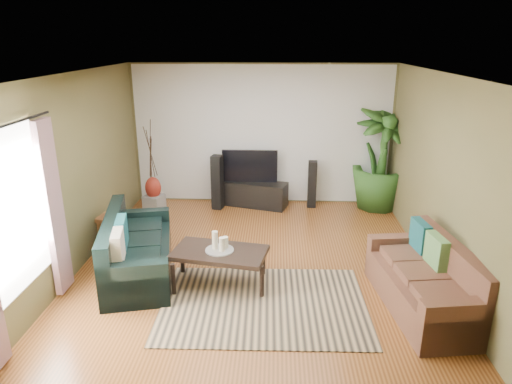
# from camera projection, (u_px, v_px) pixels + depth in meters

# --- Properties ---
(floor) EXTENTS (5.50, 5.50, 0.00)m
(floor) POSITION_uv_depth(u_px,v_px,m) (255.00, 265.00, 6.64)
(floor) COLOR #945426
(floor) RESTS_ON ground
(ceiling) EXTENTS (5.50, 5.50, 0.00)m
(ceiling) POSITION_uv_depth(u_px,v_px,m) (255.00, 74.00, 5.77)
(ceiling) COLOR white
(ceiling) RESTS_ON ground
(wall_back) EXTENTS (5.00, 0.00, 5.00)m
(wall_back) POSITION_uv_depth(u_px,v_px,m) (262.00, 135.00, 8.81)
(wall_back) COLOR brown
(wall_back) RESTS_ON ground
(wall_front) EXTENTS (5.00, 0.00, 5.00)m
(wall_front) POSITION_uv_depth(u_px,v_px,m) (239.00, 276.00, 3.60)
(wall_front) COLOR brown
(wall_front) RESTS_ON ground
(wall_left) EXTENTS (0.00, 5.50, 5.50)m
(wall_left) POSITION_uv_depth(u_px,v_px,m) (75.00, 173.00, 6.31)
(wall_left) COLOR brown
(wall_left) RESTS_ON ground
(wall_right) EXTENTS (0.00, 5.50, 5.50)m
(wall_right) POSITION_uv_depth(u_px,v_px,m) (442.00, 178.00, 6.10)
(wall_right) COLOR brown
(wall_right) RESTS_ON ground
(backwall_panel) EXTENTS (4.90, 0.00, 4.90)m
(backwall_panel) POSITION_uv_depth(u_px,v_px,m) (262.00, 135.00, 8.80)
(backwall_panel) COLOR white
(backwall_panel) RESTS_ON ground
(window_pane) EXTENTS (0.00, 1.80, 1.80)m
(window_pane) POSITION_uv_depth(u_px,v_px,m) (12.00, 212.00, 4.78)
(window_pane) COLOR white
(window_pane) RESTS_ON ground
(curtain_far) EXTENTS (0.08, 0.35, 2.20)m
(curtain_far) POSITION_uv_depth(u_px,v_px,m) (54.00, 209.00, 5.57)
(curtain_far) COLOR gray
(curtain_far) RESTS_ON ground
(curtain_rod) EXTENTS (0.03, 1.90, 0.03)m
(curtain_rod) POSITION_uv_depth(u_px,v_px,m) (2.00, 127.00, 4.49)
(curtain_rod) COLOR black
(curtain_rod) RESTS_ON ground
(sofa_left) EXTENTS (1.24, 2.09, 0.85)m
(sofa_left) POSITION_uv_depth(u_px,v_px,m) (138.00, 245.00, 6.28)
(sofa_left) COLOR black
(sofa_left) RESTS_ON floor
(sofa_right) EXTENTS (1.05, 1.89, 0.85)m
(sofa_right) POSITION_uv_depth(u_px,v_px,m) (424.00, 277.00, 5.44)
(sofa_right) COLOR brown
(sofa_right) RESTS_ON floor
(area_rug) EXTENTS (2.56, 1.84, 0.01)m
(area_rug) POSITION_uv_depth(u_px,v_px,m) (264.00, 304.00, 5.65)
(area_rug) COLOR tan
(area_rug) RESTS_ON floor
(coffee_table) EXTENTS (1.31, 0.87, 0.49)m
(coffee_table) POSITION_uv_depth(u_px,v_px,m) (220.00, 267.00, 6.04)
(coffee_table) COLOR black
(coffee_table) RESTS_ON floor
(candle_tray) EXTENTS (0.37, 0.37, 0.02)m
(candle_tray) POSITION_uv_depth(u_px,v_px,m) (220.00, 250.00, 5.95)
(candle_tray) COLOR gray
(candle_tray) RESTS_ON coffee_table
(candle_tall) EXTENTS (0.08, 0.08, 0.24)m
(candle_tall) POSITION_uv_depth(u_px,v_px,m) (215.00, 240.00, 5.94)
(candle_tall) COLOR beige
(candle_tall) RESTS_ON candle_tray
(candle_mid) EXTENTS (0.08, 0.08, 0.19)m
(candle_mid) POSITION_uv_depth(u_px,v_px,m) (222.00, 244.00, 5.88)
(candle_mid) COLOR white
(candle_mid) RESTS_ON candle_tray
(candle_short) EXTENTS (0.08, 0.08, 0.15)m
(candle_short) POSITION_uv_depth(u_px,v_px,m) (225.00, 242.00, 5.98)
(candle_short) COLOR #F4EDCE
(candle_short) RESTS_ON candle_tray
(tv_stand) EXTENTS (1.51, 0.82, 0.48)m
(tv_stand) POSITION_uv_depth(u_px,v_px,m) (250.00, 193.00, 8.93)
(tv_stand) COLOR black
(tv_stand) RESTS_ON floor
(television) EXTENTS (1.06, 0.06, 0.63)m
(television) POSITION_uv_depth(u_px,v_px,m) (250.00, 166.00, 8.76)
(television) COLOR black
(television) RESTS_ON tv_stand
(speaker_left) EXTENTS (0.23, 0.25, 1.05)m
(speaker_left) POSITION_uv_depth(u_px,v_px,m) (217.00, 182.00, 8.67)
(speaker_left) COLOR black
(speaker_left) RESTS_ON floor
(speaker_right) EXTENTS (0.17, 0.19, 0.91)m
(speaker_right) POSITION_uv_depth(u_px,v_px,m) (312.00, 184.00, 8.78)
(speaker_right) COLOR black
(speaker_right) RESTS_ON floor
(potted_plant) EXTENTS (1.39, 1.39, 1.94)m
(potted_plant) POSITION_uv_depth(u_px,v_px,m) (381.00, 159.00, 8.59)
(potted_plant) COLOR #254F1A
(potted_plant) RESTS_ON floor
(plant_pot) EXTENTS (0.36, 0.36, 0.28)m
(plant_pot) POSITION_uv_depth(u_px,v_px,m) (377.00, 200.00, 8.86)
(plant_pot) COLOR black
(plant_pot) RESTS_ON floor
(pedestal) EXTENTS (0.41, 0.41, 0.32)m
(pedestal) POSITION_uv_depth(u_px,v_px,m) (154.00, 203.00, 8.63)
(pedestal) COLOR gray
(pedestal) RESTS_ON floor
(vase) EXTENTS (0.30, 0.30, 0.41)m
(vase) POSITION_uv_depth(u_px,v_px,m) (153.00, 188.00, 8.53)
(vase) COLOR maroon
(vase) RESTS_ON pedestal
(side_table) EXTENTS (0.54, 0.54, 0.49)m
(side_table) POSITION_uv_depth(u_px,v_px,m) (116.00, 230.00, 7.24)
(side_table) COLOR brown
(side_table) RESTS_ON floor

